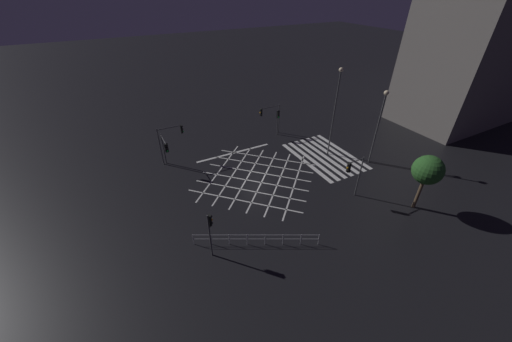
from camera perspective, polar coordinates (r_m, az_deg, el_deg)
ground_plane at (r=29.60m, az=-0.00°, el=-1.16°), size 200.00×200.00×0.00m
road_markings at (r=32.24m, az=8.25°, el=1.68°), size 13.79×18.85×0.01m
traffic_light_sw_cross at (r=26.44m, az=18.91°, el=0.05°), size 0.36×1.88×4.22m
traffic_light_nw_cross at (r=20.25m, az=-9.17°, el=-11.03°), size 0.36×0.39×3.96m
traffic_light_ne_main at (r=30.90m, az=-17.71°, el=4.53°), size 2.50×0.36×3.63m
traffic_light_se_cross at (r=36.72m, az=2.61°, el=11.34°), size 0.36×2.93×3.98m
traffic_light_se_main at (r=37.08m, az=4.43°, el=10.57°), size 0.39×0.36×3.34m
traffic_light_ne_cross at (r=31.92m, az=-16.49°, el=6.77°), size 0.36×2.78×4.31m
street_lamp_east at (r=31.98m, az=23.66°, el=10.20°), size 0.49×0.49×8.17m
street_lamp_west at (r=31.97m, az=15.69°, el=13.14°), size 0.45×0.45×9.86m
street_tree_near at (r=27.38m, az=31.13°, el=0.11°), size 2.47×2.47×5.24m
pedestrian_railing at (r=22.25m, az=-0.00°, el=-13.28°), size 4.53×8.51×1.05m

